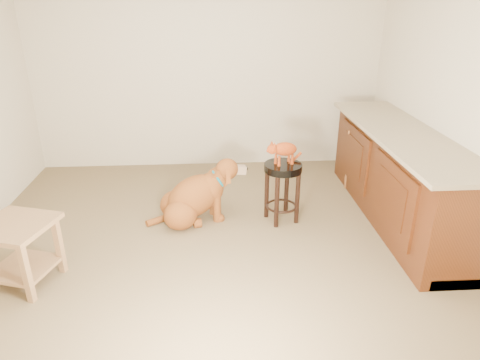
{
  "coord_description": "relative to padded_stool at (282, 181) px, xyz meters",
  "views": [
    {
      "loc": [
        0.05,
        -3.6,
        2.16
      ],
      "look_at": [
        0.31,
        0.34,
        0.45
      ],
      "focal_mm": 32.0,
      "sensor_mm": 36.0,
      "label": 1
    }
  ],
  "objects": [
    {
      "name": "floor",
      "position": [
        -0.74,
        -0.31,
        -0.44
      ],
      "size": [
        4.5,
        4.0,
        0.01
      ],
      "primitive_type": "cube",
      "color": "brown",
      "rests_on": "ground"
    },
    {
      "name": "golden_retriever",
      "position": [
        -0.89,
        0.05,
        -0.19
      ],
      "size": [
        1.07,
        0.59,
        0.69
      ],
      "rotation": [
        0.0,
        0.0,
        0.23
      ],
      "color": "brown",
      "rests_on": "ground"
    },
    {
      "name": "cabinet_run",
      "position": [
        1.21,
        -0.01,
        -0.0
      ],
      "size": [
        0.7,
        2.56,
        0.94
      ],
      "color": "#461F0C",
      "rests_on": "ground"
    },
    {
      "name": "side_table",
      "position": [
        -2.24,
        -0.92,
        -0.08
      ],
      "size": [
        0.65,
        0.65,
        0.54
      ],
      "rotation": [
        0.0,
        0.0,
        -0.3
      ],
      "color": "olive",
      "rests_on": "ground"
    },
    {
      "name": "wood_stool",
      "position": [
        1.11,
        0.86,
        -0.06
      ],
      "size": [
        0.48,
        0.48,
        0.73
      ],
      "rotation": [
        0.0,
        0.0,
        -0.27
      ],
      "color": "brown",
      "rests_on": "ground"
    },
    {
      "name": "tabby_kitten",
      "position": [
        -0.01,
        -0.0,
        0.33
      ],
      "size": [
        0.4,
        0.26,
        0.28
      ],
      "rotation": [
        0.0,
        0.0,
        0.32
      ],
      "color": "maroon",
      "rests_on": "padded_stool"
    },
    {
      "name": "padded_stool",
      "position": [
        0.0,
        0.0,
        0.0
      ],
      "size": [
        0.41,
        0.41,
        0.62
      ],
      "rotation": [
        0.0,
        0.0,
        0.32
      ],
      "color": "black",
      "rests_on": "ground"
    },
    {
      "name": "room_shell",
      "position": [
        -0.74,
        -0.31,
        1.23
      ],
      "size": [
        4.54,
        4.04,
        2.62
      ],
      "color": "beige",
      "rests_on": "ground"
    }
  ]
}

